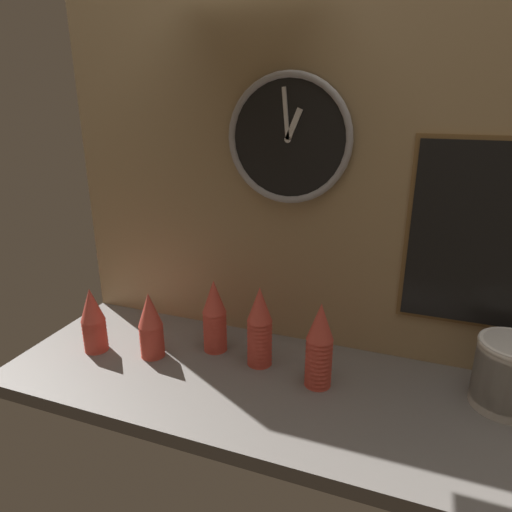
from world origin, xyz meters
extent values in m
cube|color=slate|center=(0.00, 0.00, -0.02)|extent=(1.60, 0.56, 0.04)
cube|color=tan|center=(0.00, 0.27, 0.53)|extent=(1.60, 0.03, 1.05)
cone|color=#DB4C3D|center=(-0.26, 0.10, 0.05)|extent=(0.07, 0.07, 0.10)
cone|color=#DB4C3D|center=(-0.26, 0.10, 0.06)|extent=(0.07, 0.07, 0.10)
cone|color=#DB4C3D|center=(-0.26, 0.10, 0.08)|extent=(0.07, 0.07, 0.10)
cone|color=#DB4C3D|center=(-0.26, 0.10, 0.09)|extent=(0.07, 0.07, 0.10)
cone|color=#DB4C3D|center=(-0.26, 0.10, 0.10)|extent=(0.07, 0.07, 0.10)
cone|color=#DB4C3D|center=(-0.26, 0.10, 0.11)|extent=(0.07, 0.07, 0.10)
cone|color=#DB4C3D|center=(-0.26, 0.10, 0.13)|extent=(0.07, 0.07, 0.10)
cone|color=#DB4C3D|center=(-0.26, 0.10, 0.14)|extent=(0.07, 0.07, 0.10)
cone|color=#DB4C3D|center=(-0.26, 0.10, 0.15)|extent=(0.07, 0.07, 0.10)
cone|color=#DB4C3D|center=(-0.26, 0.10, 0.17)|extent=(0.07, 0.07, 0.10)
cone|color=#DB4C3D|center=(-0.26, 0.10, 0.18)|extent=(0.07, 0.07, 0.10)
cone|color=#DB4C3D|center=(-0.60, -0.03, 0.05)|extent=(0.07, 0.07, 0.10)
cone|color=#DB4C3D|center=(-0.60, -0.03, 0.06)|extent=(0.07, 0.07, 0.10)
cone|color=#DB4C3D|center=(-0.60, -0.03, 0.08)|extent=(0.07, 0.07, 0.10)
cone|color=#DB4C3D|center=(-0.60, -0.03, 0.09)|extent=(0.07, 0.07, 0.10)
cone|color=#DB4C3D|center=(-0.60, -0.03, 0.10)|extent=(0.07, 0.07, 0.10)
cone|color=#DB4C3D|center=(-0.60, -0.03, 0.11)|extent=(0.07, 0.07, 0.10)
cone|color=#DB4C3D|center=(-0.60, -0.03, 0.13)|extent=(0.07, 0.07, 0.10)
cone|color=#DB4C3D|center=(-0.60, -0.03, 0.14)|extent=(0.07, 0.07, 0.10)
cone|color=#DB4C3D|center=(-0.60, -0.03, 0.15)|extent=(0.07, 0.07, 0.10)
cone|color=#DB4C3D|center=(-0.10, 0.07, 0.05)|extent=(0.07, 0.07, 0.10)
cone|color=#DB4C3D|center=(-0.10, 0.07, 0.06)|extent=(0.07, 0.07, 0.10)
cone|color=#DB4C3D|center=(-0.10, 0.07, 0.08)|extent=(0.07, 0.07, 0.10)
cone|color=#DB4C3D|center=(-0.10, 0.07, 0.09)|extent=(0.07, 0.07, 0.10)
cone|color=#DB4C3D|center=(-0.10, 0.07, 0.10)|extent=(0.07, 0.07, 0.10)
cone|color=#DB4C3D|center=(-0.10, 0.07, 0.11)|extent=(0.07, 0.07, 0.10)
cone|color=#DB4C3D|center=(-0.10, 0.07, 0.13)|extent=(0.07, 0.07, 0.10)
cone|color=#DB4C3D|center=(-0.10, 0.07, 0.14)|extent=(0.07, 0.07, 0.10)
cone|color=#DB4C3D|center=(-0.10, 0.07, 0.15)|extent=(0.07, 0.07, 0.10)
cone|color=#DB4C3D|center=(-0.10, 0.07, 0.17)|extent=(0.07, 0.07, 0.10)
cone|color=#DB4C3D|center=(-0.10, 0.07, 0.18)|extent=(0.07, 0.07, 0.10)
cone|color=#DB4C3D|center=(-0.10, 0.07, 0.19)|extent=(0.07, 0.07, 0.10)
cone|color=#DB4C3D|center=(-0.42, 0.00, 0.05)|extent=(0.07, 0.07, 0.10)
cone|color=#DB4C3D|center=(-0.42, 0.00, 0.06)|extent=(0.07, 0.07, 0.10)
cone|color=#DB4C3D|center=(-0.42, 0.00, 0.08)|extent=(0.07, 0.07, 0.10)
cone|color=#DB4C3D|center=(-0.42, 0.00, 0.09)|extent=(0.07, 0.07, 0.10)
cone|color=#DB4C3D|center=(-0.42, 0.00, 0.10)|extent=(0.07, 0.07, 0.10)
cone|color=#DB4C3D|center=(-0.42, 0.00, 0.11)|extent=(0.07, 0.07, 0.10)
cone|color=#DB4C3D|center=(-0.42, 0.00, 0.13)|extent=(0.07, 0.07, 0.10)
cone|color=#DB4C3D|center=(-0.42, 0.00, 0.14)|extent=(0.07, 0.07, 0.10)
cone|color=#DB4C3D|center=(-0.42, 0.00, 0.15)|extent=(0.07, 0.07, 0.10)
cone|color=#DB4C3D|center=(0.08, 0.03, 0.05)|extent=(0.07, 0.07, 0.10)
cone|color=#DB4C3D|center=(0.08, 0.03, 0.06)|extent=(0.07, 0.07, 0.10)
cone|color=#DB4C3D|center=(0.08, 0.03, 0.08)|extent=(0.07, 0.07, 0.10)
cone|color=#DB4C3D|center=(0.08, 0.03, 0.09)|extent=(0.07, 0.07, 0.10)
cone|color=#DB4C3D|center=(0.08, 0.03, 0.10)|extent=(0.07, 0.07, 0.10)
cone|color=#DB4C3D|center=(0.08, 0.03, 0.11)|extent=(0.07, 0.07, 0.10)
cone|color=#DB4C3D|center=(0.08, 0.03, 0.13)|extent=(0.07, 0.07, 0.10)
cone|color=#DB4C3D|center=(0.08, 0.03, 0.14)|extent=(0.07, 0.07, 0.10)
cone|color=#DB4C3D|center=(0.08, 0.03, 0.15)|extent=(0.07, 0.07, 0.10)
cone|color=#DB4C3D|center=(0.08, 0.03, 0.17)|extent=(0.07, 0.07, 0.10)
cone|color=#DB4C3D|center=(0.08, 0.03, 0.18)|extent=(0.07, 0.07, 0.10)
cone|color=#DB4C3D|center=(0.08, 0.03, 0.19)|extent=(0.07, 0.07, 0.10)
cylinder|color=beige|center=(0.54, 0.11, 0.02)|extent=(0.16, 0.16, 0.05)
cylinder|color=beige|center=(0.54, 0.11, 0.05)|extent=(0.16, 0.16, 0.05)
cylinder|color=beige|center=(0.54, 0.11, 0.07)|extent=(0.16, 0.16, 0.05)
cylinder|color=beige|center=(0.54, 0.11, 0.09)|extent=(0.16, 0.16, 0.05)
cylinder|color=beige|center=(0.54, 0.11, 0.11)|extent=(0.16, 0.16, 0.05)
cylinder|color=beige|center=(0.54, 0.11, 0.14)|extent=(0.16, 0.16, 0.05)
cylinder|color=black|center=(-0.08, 0.24, 0.63)|extent=(0.35, 0.02, 0.35)
torus|color=#B2B2B7|center=(-0.08, 0.23, 0.63)|extent=(0.36, 0.02, 0.36)
cube|color=white|center=(-0.06, 0.23, 0.67)|extent=(0.05, 0.01, 0.09)
cube|color=white|center=(-0.09, 0.23, 0.70)|extent=(0.03, 0.01, 0.14)
cylinder|color=white|center=(-0.08, 0.23, 0.63)|extent=(0.02, 0.01, 0.02)
cube|color=olive|center=(0.48, 0.25, 0.40)|extent=(0.46, 0.01, 0.51)
cube|color=black|center=(0.48, 0.24, 0.40)|extent=(0.43, 0.01, 0.49)
camera|label=1|loc=(0.29, -1.02, 0.75)|focal=32.00mm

